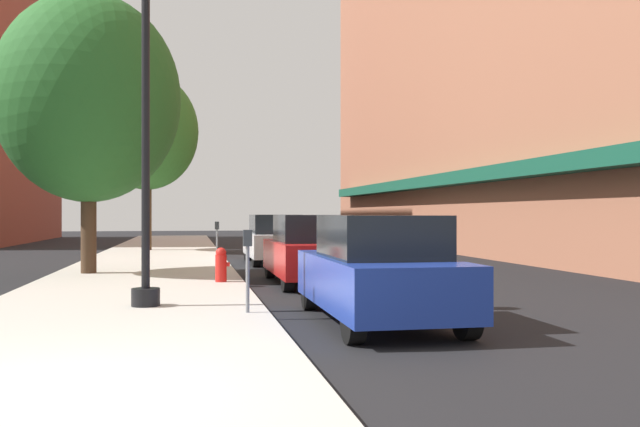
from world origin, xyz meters
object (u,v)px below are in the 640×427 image
parking_meter_near (248,260)px  car_white (275,240)px  lamppost (146,124)px  tree_mid (89,99)px  car_blue (378,271)px  parking_meter_far (217,236)px  tree_near (147,132)px  car_red (310,250)px  fire_hydrant (221,264)px

parking_meter_near → car_white: 12.27m
lamppost → car_white: size_ratio=1.37×
parking_meter_near → tree_mid: tree_mid is taller
car_blue → car_white: (0.00, 12.81, 0.00)m
parking_meter_far → car_white: bearing=5.0°
tree_near → car_red: 15.73m
tree_mid → car_red: 7.28m
parking_meter_far → fire_hydrant: bearing=-91.5°
fire_hydrant → car_red: car_red is taller
parking_meter_far → car_white: car_white is taller
parking_meter_far → tree_near: tree_near is taller
tree_mid → car_blue: tree_mid is taller
parking_meter_far → tree_near: size_ratio=0.17×
lamppost → car_white: 11.84m
car_blue → tree_near: bearing=101.5°
lamppost → tree_near: 18.63m
car_blue → parking_meter_near: bearing=158.9°
lamppost → car_white: (3.58, 11.02, -2.39)m
car_white → fire_hydrant: bearing=-105.7°
tree_near → car_white: 9.86m
lamppost → tree_near: bearing=93.3°
lamppost → car_blue: size_ratio=1.37×
car_blue → car_red: same height
fire_hydrant → car_white: size_ratio=0.18×
tree_mid → parking_meter_near: bearing=-66.2°
lamppost → tree_mid: tree_mid is taller
car_red → parking_meter_near: bearing=-109.9°
parking_meter_far → tree_mid: 6.52m
fire_hydrant → car_blue: car_blue is taller
tree_mid → car_white: size_ratio=1.72×
tree_mid → car_white: bearing=37.1°
parking_meter_far → tree_near: bearing=109.6°
parking_meter_near → car_blue: 2.08m
car_red → car_white: 6.89m
car_red → parking_meter_far: bearing=106.8°
tree_near → tree_mid: (-0.81, -11.59, -0.53)m
parking_meter_far → car_white: 1.96m
tree_near → tree_mid: tree_near is taller
fire_hydrant → tree_near: size_ratio=0.10×
parking_meter_near → lamppost: bearing=146.4°
parking_meter_far → tree_mid: size_ratio=0.18×
parking_meter_near → car_red: bearing=69.5°
lamppost → car_blue: (3.58, -1.78, -2.39)m
car_red → car_blue: bearing=-89.4°
car_blue → car_red: (0.00, 5.92, 0.00)m
car_blue → fire_hydrant: bearing=109.1°
lamppost → car_blue: lamppost is taller
fire_hydrant → car_red: bearing=6.6°
parking_meter_near → car_red: size_ratio=0.30×
parking_meter_near → car_white: car_white is taller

